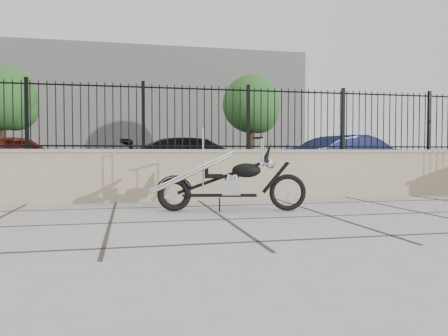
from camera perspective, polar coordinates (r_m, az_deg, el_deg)
name	(u,v)px	position (r m, az deg, el deg)	size (l,w,h in m)	color
ground_plane	(226,220)	(5.88, 0.22, -6.75)	(90.00, 90.00, 0.00)	#99968E
parking_lot	(160,174)	(18.24, -8.30, -0.83)	(30.00, 30.00, 0.00)	black
retaining_wall	(197,175)	(8.28, -3.52, -0.87)	(14.00, 0.36, 0.96)	gray
iron_fence	(197,118)	(8.30, -3.54, 6.59)	(14.00, 0.08, 1.20)	black
background_building	(147,110)	(32.35, -10.07, 7.48)	(22.00, 6.00, 8.00)	beige
chopper_motorcycle	(228,169)	(6.66, 0.55, -0.09)	(2.17, 0.38, 1.30)	black
car_red	(14,160)	(12.91, -25.71, 0.97)	(1.67, 4.15, 1.42)	#4B120A
car_black	(199,160)	(13.50, -3.29, 1.09)	(1.91, 4.69, 1.36)	black
car_blue	(355,158)	(15.36, 16.73, 1.31)	(1.55, 4.45, 1.47)	black
bollard_a	(90,172)	(10.76, -17.05, -0.50)	(0.11, 0.11, 0.88)	blue
bollard_b	(288,166)	(11.63, 8.37, 0.28)	(0.13, 0.13, 1.10)	blue
bollard_c	(377,168)	(12.78, 19.31, -0.01)	(0.11, 0.11, 0.94)	#0B54B0
tree_left	(2,94)	(22.50, -26.96, 8.57)	(3.01, 3.01, 5.07)	#382619
tree_right	(251,102)	(23.29, 3.59, 8.64)	(3.04, 3.04, 5.13)	#382619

